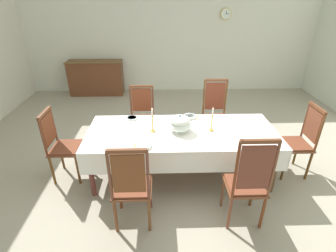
% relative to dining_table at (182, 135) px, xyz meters
% --- Properties ---
extents(ground, '(7.64, 7.15, 0.04)m').
position_rel_dining_table_xyz_m(ground, '(0.00, 0.29, -0.69)').
color(ground, gray).
extents(back_wall, '(7.64, 0.08, 3.31)m').
position_rel_dining_table_xyz_m(back_wall, '(0.00, 3.90, 0.98)').
color(back_wall, silver).
rests_on(back_wall, ground).
extents(dining_table, '(2.65, 1.06, 0.74)m').
position_rel_dining_table_xyz_m(dining_table, '(0.00, 0.00, 0.00)').
color(dining_table, brown).
rests_on(dining_table, ground).
extents(tablecloth, '(2.67, 1.08, 0.32)m').
position_rel_dining_table_xyz_m(tablecloth, '(0.00, 0.00, -0.00)').
color(tablecloth, white).
rests_on(tablecloth, dining_table).
extents(chair_south_a, '(0.44, 0.42, 1.13)m').
position_rel_dining_table_xyz_m(chair_south_a, '(-0.63, -0.94, -0.09)').
color(chair_south_a, '#632E18').
rests_on(chair_south_a, ground).
extents(chair_north_a, '(0.44, 0.42, 1.07)m').
position_rel_dining_table_xyz_m(chair_north_a, '(-0.63, 0.93, -0.11)').
color(chair_north_a, brown).
rests_on(chair_north_a, ground).
extents(chair_south_b, '(0.44, 0.42, 1.22)m').
position_rel_dining_table_xyz_m(chair_south_b, '(0.66, -0.94, -0.06)').
color(chair_south_b, brown).
rests_on(chair_south_b, ground).
extents(chair_north_b, '(0.44, 0.42, 1.17)m').
position_rel_dining_table_xyz_m(chair_north_b, '(0.66, 0.94, -0.08)').
color(chair_north_b, brown).
rests_on(chair_north_b, ground).
extents(chair_head_west, '(0.42, 0.44, 1.07)m').
position_rel_dining_table_xyz_m(chair_head_west, '(-1.73, 0.00, -0.11)').
color(chair_head_west, brown).
rests_on(chair_head_west, ground).
extents(chair_head_east, '(0.42, 0.44, 1.10)m').
position_rel_dining_table_xyz_m(chair_head_east, '(1.73, 0.00, -0.10)').
color(chair_head_east, brown).
rests_on(chair_head_east, ground).
extents(soup_tureen, '(0.32, 0.32, 0.25)m').
position_rel_dining_table_xyz_m(soup_tureen, '(-0.03, 0.00, 0.19)').
color(soup_tureen, silver).
rests_on(soup_tureen, tablecloth).
extents(candlestick_west, '(0.07, 0.07, 0.35)m').
position_rel_dining_table_xyz_m(candlestick_west, '(-0.41, 0.00, 0.22)').
color(candlestick_west, gold).
rests_on(candlestick_west, tablecloth).
extents(candlestick_east, '(0.07, 0.07, 0.35)m').
position_rel_dining_table_xyz_m(candlestick_east, '(0.41, 0.00, 0.21)').
color(candlestick_east, gold).
rests_on(candlestick_east, tablecloth).
extents(bowl_near_left, '(0.19, 0.19, 0.04)m').
position_rel_dining_table_xyz_m(bowl_near_left, '(0.15, 0.42, 0.10)').
color(bowl_near_left, silver).
rests_on(bowl_near_left, tablecloth).
extents(bowl_near_right, '(0.19, 0.19, 0.04)m').
position_rel_dining_table_xyz_m(bowl_near_right, '(-0.51, -0.41, 0.09)').
color(bowl_near_right, silver).
rests_on(bowl_near_right, tablecloth).
extents(bowl_far_left, '(0.17, 0.17, 0.03)m').
position_rel_dining_table_xyz_m(bowl_far_left, '(-0.74, 0.41, 0.09)').
color(bowl_far_left, silver).
rests_on(bowl_far_left, tablecloth).
extents(spoon_primary, '(0.03, 0.18, 0.01)m').
position_rel_dining_table_xyz_m(spoon_primary, '(0.28, 0.45, 0.08)').
color(spoon_primary, gold).
rests_on(spoon_primary, tablecloth).
extents(spoon_secondary, '(0.06, 0.17, 0.01)m').
position_rel_dining_table_xyz_m(spoon_secondary, '(-0.63, -0.38, 0.08)').
color(spoon_secondary, gold).
rests_on(spoon_secondary, tablecloth).
extents(sideboard, '(1.44, 0.48, 0.90)m').
position_rel_dining_table_xyz_m(sideboard, '(-2.02, 3.58, -0.22)').
color(sideboard, brown).
rests_on(sideboard, ground).
extents(mounted_clock, '(0.28, 0.06, 0.28)m').
position_rel_dining_table_xyz_m(mounted_clock, '(1.38, 3.83, 1.34)').
color(mounted_clock, '#D1B251').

